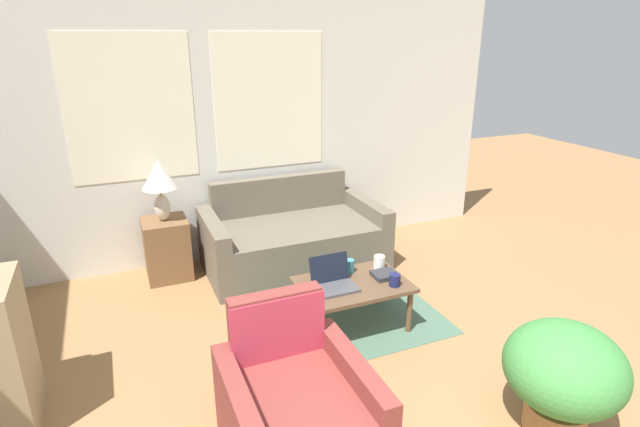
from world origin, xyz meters
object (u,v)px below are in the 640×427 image
at_px(cup_navy, 395,280).
at_px(laptop, 334,281).
at_px(cup_yellow, 350,266).
at_px(cup_white, 379,262).
at_px(potted_plant, 564,372).
at_px(coffee_table, 353,288).
at_px(table_lamp, 159,180).
at_px(couch, 292,239).
at_px(armchair, 296,413).
at_px(book_red, 385,275).

bearing_deg(cup_navy, laptop, 159.38).
bearing_deg(cup_navy, cup_yellow, 122.02).
height_order(cup_white, potted_plant, potted_plant).
bearing_deg(coffee_table, table_lamp, 129.91).
height_order(laptop, cup_white, laptop).
xyz_separation_m(couch, armchair, (-0.80, -2.27, 0.00)).
bearing_deg(cup_yellow, armchair, -127.22).
xyz_separation_m(couch, table_lamp, (-1.17, 0.19, 0.68)).
xyz_separation_m(couch, cup_white, (0.35, -1.11, 0.17)).
bearing_deg(armchair, table_lamp, 98.53).
bearing_deg(table_lamp, book_red, -44.39).
height_order(couch, cup_yellow, couch).
xyz_separation_m(laptop, cup_yellow, (0.22, 0.18, 0.00)).
bearing_deg(book_red, cup_navy, -92.45).
bearing_deg(laptop, cup_white, 17.29).
distance_m(laptop, book_red, 0.44).
relative_size(couch, cup_navy, 18.07).
relative_size(coffee_table, laptop, 2.69).
distance_m(couch, book_red, 1.31).
height_order(table_lamp, coffee_table, table_lamp).
height_order(coffee_table, laptop, laptop).
relative_size(coffee_table, book_red, 4.36).
bearing_deg(table_lamp, cup_yellow, -45.11).
bearing_deg(coffee_table, potted_plant, -67.57).
bearing_deg(laptop, book_red, -0.79).
xyz_separation_m(cup_navy, potted_plant, (0.33, -1.28, -0.03)).
xyz_separation_m(coffee_table, cup_yellow, (0.06, 0.18, 0.10)).
distance_m(cup_white, potted_plant, 1.61).
bearing_deg(coffee_table, armchair, -129.86).
bearing_deg(couch, armchair, -109.47).
relative_size(laptop, cup_navy, 3.30).
bearing_deg(table_lamp, laptop, -54.12).
relative_size(couch, laptop, 5.47).
relative_size(couch, cup_yellow, 15.82).
distance_m(laptop, cup_yellow, 0.28).
bearing_deg(armchair, potted_plant, -16.58).
height_order(table_lamp, cup_navy, table_lamp).
distance_m(cup_navy, potted_plant, 1.32).
xyz_separation_m(coffee_table, cup_navy, (0.27, -0.16, 0.09)).
distance_m(couch, cup_white, 1.18).
bearing_deg(coffee_table, cup_white, 25.40).
distance_m(couch, armchair, 2.41).
height_order(table_lamp, laptop, table_lamp).
bearing_deg(table_lamp, cup_navy, -47.44).
xyz_separation_m(cup_navy, cup_yellow, (-0.21, 0.34, 0.01)).
distance_m(laptop, cup_white, 0.50).
bearing_deg(cup_white, laptop, -162.71).
relative_size(cup_navy, cup_yellow, 0.88).
distance_m(coffee_table, cup_white, 0.36).
bearing_deg(armchair, coffee_table, 50.14).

